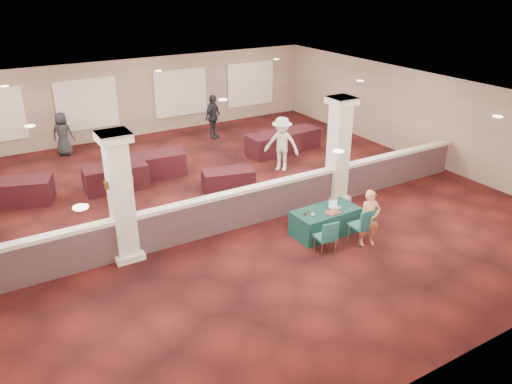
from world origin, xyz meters
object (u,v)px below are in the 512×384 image
far_table_front_left (116,177)px  far_table_front_center (228,180)px  conf_chair_main (364,224)px  far_table_back_right (296,139)px  conf_chair_side (327,235)px  attendee_c (213,117)px  far_table_front_right (273,144)px  woman (370,218)px  attendee_d (63,134)px  far_table_back_center (154,165)px  near_table (325,221)px  attendee_a (116,176)px  far_table_back_left (20,192)px  attendee_b (282,144)px

far_table_front_left → far_table_front_center: 3.61m
conf_chair_main → far_table_back_right: bearing=68.9°
conf_chair_side → far_table_front_center: bearing=99.9°
far_table_back_right → attendee_c: 3.63m
far_table_front_right → attendee_c: (-1.07, 3.00, 0.51)m
woman → attendee_d: (-5.25, 11.03, 0.08)m
conf_chair_side → far_table_back_right: bearing=68.1°
far_table_front_left → far_table_front_center: size_ratio=1.22×
conf_chair_main → far_table_back_center: size_ratio=0.50×
near_table → far_table_back_center: far_table_back_center is taller
far_table_front_right → far_table_back_right: size_ratio=1.09×
conf_chair_main → attendee_a: size_ratio=0.58×
far_table_front_center → far_table_back_left: far_table_back_left is taller
conf_chair_main → attendee_c: 9.99m
far_table_back_left → far_table_back_right: size_ratio=1.02×
conf_chair_side → attendee_c: bearing=87.4°
conf_chair_side → attendee_c: (1.79, 9.92, 0.36)m
attendee_c → far_table_back_center: bearing=-176.0°
near_table → attendee_c: bearing=81.5°
far_table_front_right → attendee_a: attendee_a is taller
conf_chair_main → conf_chair_side: (-1.13, 0.04, -0.04)m
near_table → far_table_front_right: (2.20, 6.00, 0.06)m
conf_chair_side → far_table_back_left: (-6.08, 7.12, -0.17)m
woman → far_table_front_center: woman is taller
near_table → far_table_back_left: 9.16m
near_table → attendee_d: attendee_d is taller
far_table_front_right → far_table_back_left: size_ratio=1.06×
conf_chair_side → far_table_back_left: 9.36m
far_table_front_left → far_table_front_center: (3.08, -1.89, -0.07)m
conf_chair_side → woman: (1.24, -0.11, 0.20)m
far_table_back_center → attendee_d: attendee_d is taller
far_table_back_center → far_table_front_left: bearing=-164.9°
far_table_front_center → attendee_b: attendee_b is taller
conf_chair_main → far_table_front_right: bearing=77.0°
far_table_front_center → attendee_c: 5.48m
conf_chair_side → attendee_d: attendee_d is taller
woman → far_table_front_center: size_ratio=0.92×
far_table_front_left → attendee_c: bearing=32.2°
far_table_front_center → far_table_front_right: size_ratio=0.81×
far_table_back_center → far_table_back_right: bearing=0.0°
conf_chair_side → far_table_back_center: 7.35m
near_table → far_table_back_center: size_ratio=0.91×
near_table → attendee_b: attendee_b is taller
far_table_front_center → attendee_c: (1.98, 5.07, 0.59)m
far_table_front_left → attendee_a: size_ratio=1.15×
attendee_a → far_table_back_center: bearing=2.6°
far_table_front_center → far_table_back_center: far_table_back_center is taller
far_table_back_center → attendee_b: (4.05, -1.70, 0.55)m
far_table_front_right → attendee_d: (-6.87, 4.00, 0.42)m
far_table_back_right → attendee_a: size_ratio=1.07×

